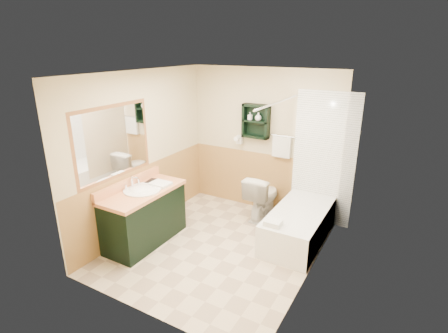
% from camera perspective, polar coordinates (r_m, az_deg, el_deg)
% --- Properties ---
extents(floor, '(3.00, 3.00, 0.00)m').
position_cam_1_polar(floor, '(5.10, -1.04, -12.99)').
color(floor, beige).
rests_on(floor, ground).
extents(back_wall, '(2.60, 0.04, 2.40)m').
position_cam_1_polar(back_wall, '(5.88, 6.48, 4.11)').
color(back_wall, beige).
rests_on(back_wall, ground).
extents(left_wall, '(0.04, 3.00, 2.40)m').
position_cam_1_polar(left_wall, '(5.34, -13.41, 2.16)').
color(left_wall, beige).
rests_on(left_wall, ground).
extents(right_wall, '(0.04, 3.00, 2.40)m').
position_cam_1_polar(right_wall, '(4.10, 14.96, -3.18)').
color(right_wall, beige).
rests_on(right_wall, ground).
extents(ceiling, '(2.60, 3.00, 0.04)m').
position_cam_1_polar(ceiling, '(4.33, -1.24, 15.26)').
color(ceiling, white).
rests_on(ceiling, back_wall).
extents(wainscot_left, '(2.98, 2.98, 1.00)m').
position_cam_1_polar(wainscot_left, '(5.56, -12.59, -4.80)').
color(wainscot_left, tan).
rests_on(wainscot_left, left_wall).
extents(wainscot_back, '(2.58, 2.58, 1.00)m').
position_cam_1_polar(wainscot_back, '(6.06, 6.10, -2.36)').
color(wainscot_back, tan).
rests_on(wainscot_back, back_wall).
extents(mirror_frame, '(1.30, 1.30, 1.00)m').
position_cam_1_polar(mirror_frame, '(4.85, -17.62, 3.77)').
color(mirror_frame, brown).
rests_on(mirror_frame, left_wall).
extents(mirror_glass, '(1.20, 1.20, 0.90)m').
position_cam_1_polar(mirror_glass, '(4.85, -17.57, 3.77)').
color(mirror_glass, white).
rests_on(mirror_glass, left_wall).
extents(tile_right, '(1.50, 1.50, 2.10)m').
position_cam_1_polar(tile_right, '(4.85, 16.71, -1.75)').
color(tile_right, white).
rests_on(tile_right, right_wall).
extents(tile_back, '(0.95, 0.95, 2.10)m').
position_cam_1_polar(tile_back, '(5.57, 15.94, 1.03)').
color(tile_back, white).
rests_on(tile_back, back_wall).
extents(tile_accent, '(1.50, 1.50, 0.10)m').
position_cam_1_polar(tile_accent, '(4.63, 17.59, 8.15)').
color(tile_accent, '#124030').
rests_on(tile_accent, right_wall).
extents(wall_shelf, '(0.45, 0.15, 0.55)m').
position_cam_1_polar(wall_shelf, '(5.73, 5.22, 7.37)').
color(wall_shelf, black).
rests_on(wall_shelf, back_wall).
extents(hair_dryer, '(0.10, 0.24, 0.18)m').
position_cam_1_polar(hair_dryer, '(5.96, 2.59, 4.43)').
color(hair_dryer, white).
rests_on(hair_dryer, back_wall).
extents(towel_bar, '(0.40, 0.06, 0.40)m').
position_cam_1_polar(towel_bar, '(5.65, 9.52, 4.94)').
color(towel_bar, silver).
rests_on(towel_bar, back_wall).
extents(curtain_rod, '(0.03, 1.60, 0.03)m').
position_cam_1_polar(curtain_rod, '(4.82, 9.00, 10.41)').
color(curtain_rod, silver).
rests_on(curtain_rod, back_wall).
extents(shower_curtain, '(1.05, 1.05, 1.70)m').
position_cam_1_polar(shower_curtain, '(5.17, 9.21, 1.31)').
color(shower_curtain, '#C0AD91').
rests_on(shower_curtain, curtain_rod).
extents(vanity, '(0.59, 1.27, 0.80)m').
position_cam_1_polar(vanity, '(5.17, -12.85, -7.91)').
color(vanity, black).
rests_on(vanity, ground).
extents(bathtub, '(0.71, 1.50, 0.47)m').
position_cam_1_polar(bathtub, '(5.27, 12.11, -9.33)').
color(bathtub, white).
rests_on(bathtub, ground).
extents(toilet, '(0.44, 0.76, 0.73)m').
position_cam_1_polar(toilet, '(5.78, 6.29, -4.89)').
color(toilet, white).
rests_on(toilet, ground).
extents(counter_towel, '(0.28, 0.22, 0.04)m').
position_cam_1_polar(counter_towel, '(5.12, -10.33, -2.81)').
color(counter_towel, silver).
rests_on(counter_towel, vanity).
extents(vanity_book, '(0.16, 0.05, 0.21)m').
position_cam_1_polar(vanity_book, '(5.28, -12.43, -1.32)').
color(vanity_book, black).
rests_on(vanity_book, vanity).
extents(tub_towel, '(0.22, 0.18, 0.07)m').
position_cam_1_polar(tub_towel, '(4.69, 8.01, -9.10)').
color(tub_towel, silver).
rests_on(tub_towel, bathtub).
extents(soap_bottle_a, '(0.08, 0.13, 0.06)m').
position_cam_1_polar(soap_bottle_a, '(5.76, 4.27, 7.90)').
color(soap_bottle_a, white).
rests_on(soap_bottle_a, wall_shelf).
extents(soap_bottle_b, '(0.13, 0.15, 0.10)m').
position_cam_1_polar(soap_bottle_b, '(5.70, 5.63, 7.98)').
color(soap_bottle_b, white).
rests_on(soap_bottle_b, wall_shelf).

